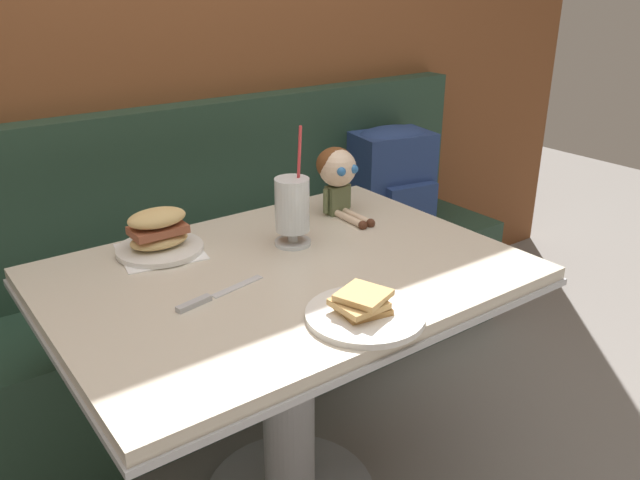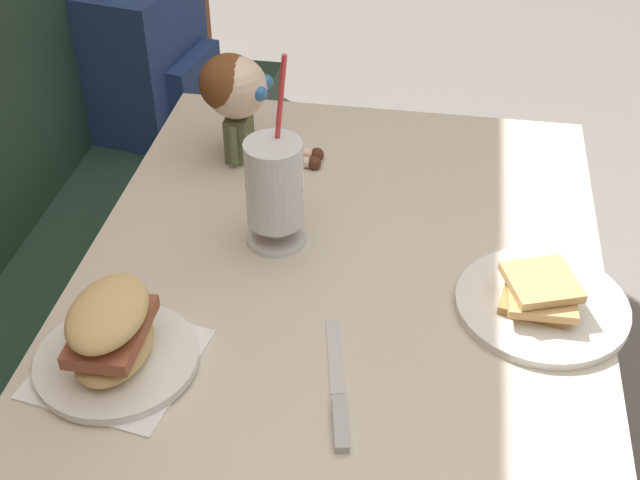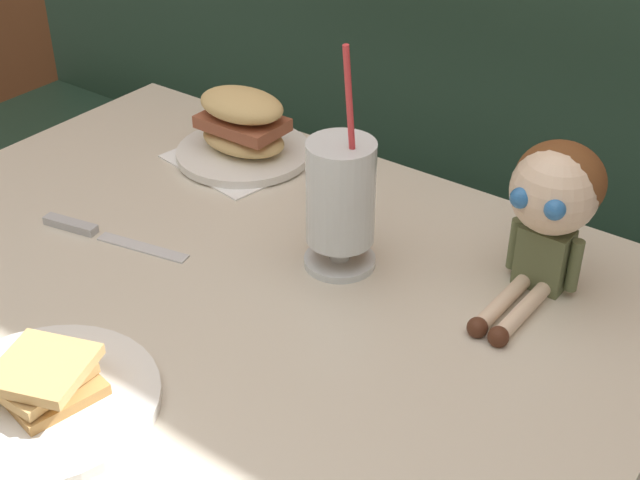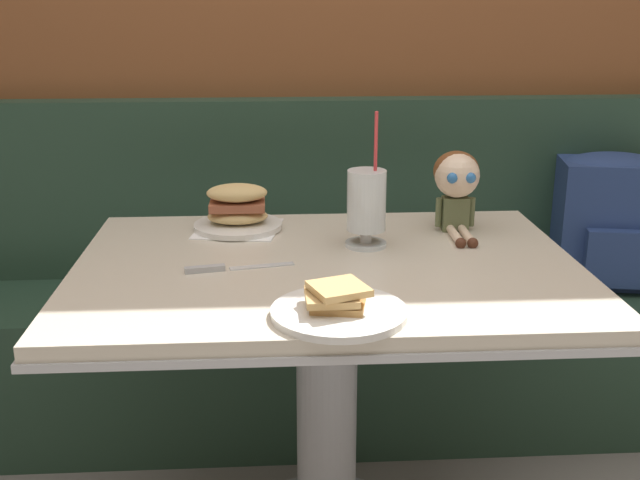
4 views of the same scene
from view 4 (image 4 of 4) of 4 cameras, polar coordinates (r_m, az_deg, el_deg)
name	(u,v)px [view 4 (image 4 of 4)]	position (r m, az deg, el deg)	size (l,w,h in m)	color
wood_panel_wall	(307,30)	(2.47, -0.93, 15.21)	(4.40, 0.08, 2.40)	brown
booth_bench	(312,322)	(2.43, -0.56, -6.07)	(2.60, 0.48, 1.00)	#233D2D
diner_table	(327,344)	(1.77, 0.51, -7.69)	(1.11, 0.81, 0.74)	beige
toast_plate	(337,308)	(1.41, 1.26, -5.01)	(0.25, 0.25, 0.06)	white
milkshake_glass	(366,204)	(1.78, 3.44, 2.63)	(0.10, 0.10, 0.32)	silver
sandwich_plate	(238,211)	(1.94, -6.09, 2.11)	(0.23, 0.23, 0.12)	white
butter_knife	(221,268)	(1.66, -7.31, -2.07)	(0.23, 0.07, 0.01)	silver
seated_doll	(457,180)	(1.93, 10.03, 4.39)	(0.11, 0.22, 0.20)	#5B6642
backpack	(609,217)	(2.51, 20.49, 1.59)	(0.33, 0.29, 0.41)	navy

